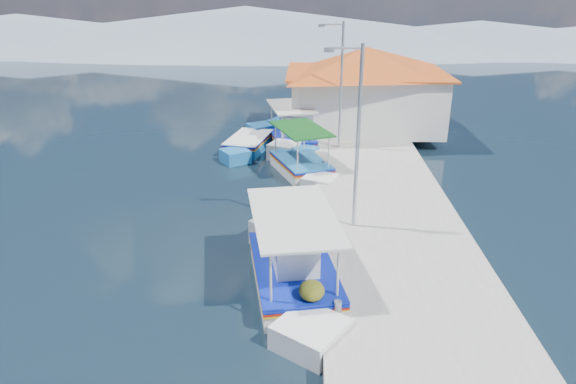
{
  "coord_description": "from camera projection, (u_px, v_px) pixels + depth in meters",
  "views": [
    {
      "loc": [
        2.94,
        -13.99,
        8.22
      ],
      "look_at": [
        2.34,
        2.96,
        1.3
      ],
      "focal_mm": 32.43,
      "sensor_mm": 36.0,
      "label": 1
    }
  ],
  "objects": [
    {
      "name": "lamp_post_far",
      "position": [
        339.0,
        79.0,
        24.72
      ],
      "size": [
        1.21,
        0.14,
        6.0
      ],
      "color": "#A5A8AD",
      "rests_on": "quay"
    },
    {
      "name": "harbor_building",
      "position": [
        365.0,
        86.0,
        28.77
      ],
      "size": [
        10.49,
        10.49,
        4.4
      ],
      "color": "silver",
      "rests_on": "quay"
    },
    {
      "name": "quay",
      "position": [
        377.0,
        189.0,
        21.41
      ],
      "size": [
        5.0,
        44.0,
        0.5
      ],
      "primitive_type": "cube",
      "color": "#AEAAA2",
      "rests_on": "ground"
    },
    {
      "name": "ground",
      "position": [
        209.0,
        266.0,
        16.15
      ],
      "size": [
        160.0,
        160.0,
        0.0
      ],
      "primitive_type": "plane",
      "color": "black",
      "rests_on": "ground"
    },
    {
      "name": "mountain_ridge",
      "position": [
        335.0,
        32.0,
        66.98
      ],
      "size": [
        171.4,
        96.0,
        5.5
      ],
      "color": "gray",
      "rests_on": "ground"
    },
    {
      "name": "main_caique",
      "position": [
        294.0,
        270.0,
        14.99
      ],
      "size": [
        3.09,
        7.49,
        2.51
      ],
      "rotation": [
        0.0,
        0.0,
        -0.18
      ],
      "color": "silver",
      "rests_on": "ground"
    },
    {
      "name": "lamp_post_near",
      "position": [
        355.0,
        130.0,
        16.39
      ],
      "size": [
        1.21,
        0.14,
        6.0
      ],
      "color": "#A5A8AD",
      "rests_on": "quay"
    },
    {
      "name": "bollards",
      "position": [
        327.0,
        186.0,
        20.63
      ],
      "size": [
        0.2,
        17.2,
        0.3
      ],
      "color": "#A5A8AD",
      "rests_on": "quay"
    },
    {
      "name": "caique_blue_hull",
      "position": [
        248.0,
        144.0,
        27.15
      ],
      "size": [
        2.55,
        5.82,
        1.06
      ],
      "rotation": [
        0.0,
        0.0,
        0.21
      ],
      "color": "#1C68AD",
      "rests_on": "ground"
    },
    {
      "name": "caique_far",
      "position": [
        291.0,
        137.0,
        27.74
      ],
      "size": [
        3.02,
        6.67,
        2.4
      ],
      "rotation": [
        0.0,
        0.0,
        -0.23
      ],
      "color": "#1C68AD",
      "rests_on": "ground"
    },
    {
      "name": "caique_green_canopy",
      "position": [
        301.0,
        165.0,
        23.85
      ],
      "size": [
        3.39,
        5.81,
        2.35
      ],
      "rotation": [
        0.0,
        0.0,
        -0.39
      ],
      "color": "silver",
      "rests_on": "ground"
    }
  ]
}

